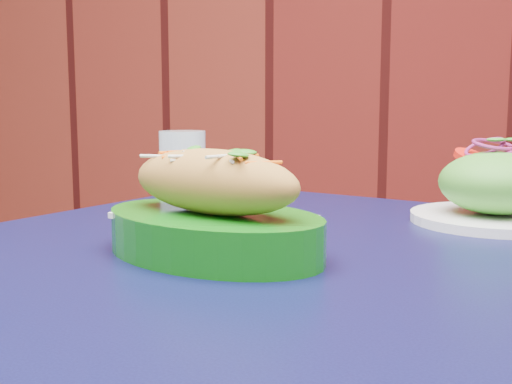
% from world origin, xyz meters
% --- Properties ---
extents(cafe_table, '(0.99, 0.99, 0.75)m').
position_xyz_m(cafe_table, '(0.48, 1.46, 0.66)').
color(cafe_table, black).
rests_on(cafe_table, ground).
extents(banh_mi_basket, '(0.30, 0.25, 0.12)m').
position_xyz_m(banh_mi_basket, '(0.40, 1.41, 0.80)').
color(banh_mi_basket, '#0D620F').
rests_on(banh_mi_basket, cafe_table).
extents(salad_plate, '(0.22, 0.22, 0.11)m').
position_xyz_m(salad_plate, '(0.69, 1.69, 0.79)').
color(salad_plate, white).
rests_on(salad_plate, cafe_table).
extents(water_glass, '(0.07, 0.07, 0.11)m').
position_xyz_m(water_glass, '(0.24, 1.70, 0.81)').
color(water_glass, silver).
rests_on(water_glass, cafe_table).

